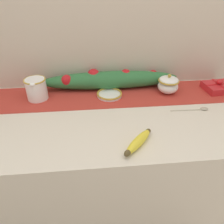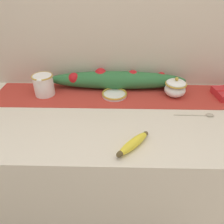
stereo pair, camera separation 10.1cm
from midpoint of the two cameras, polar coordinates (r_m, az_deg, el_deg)
ground_plane at (r=1.73m, az=2.68°, el=-25.22°), size 12.00×12.00×0.00m
countertop at (r=1.38m, az=3.16°, el=-15.83°), size 1.51×0.69×0.87m
back_wall at (r=1.29m, az=3.90°, el=21.01°), size 2.31×0.04×2.40m
table_runner at (r=1.25m, az=3.58°, el=4.31°), size 1.39×0.28×0.00m
cream_pitcher at (r=1.27m, az=-15.23°, el=6.95°), size 0.12×0.14×0.12m
sugar_bowl at (r=1.28m, az=18.42°, el=5.96°), size 0.12×0.12×0.11m
small_dish at (r=1.24m, az=3.01°, el=4.59°), size 0.14×0.14×0.02m
banana at (r=0.90m, az=8.84°, el=-8.29°), size 0.15×0.16×0.04m
spoon at (r=1.19m, az=25.83°, el=-0.84°), size 0.20×0.03×0.01m
poinsettia_garland at (r=1.30m, az=3.38°, el=8.36°), size 0.81×0.11×0.12m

